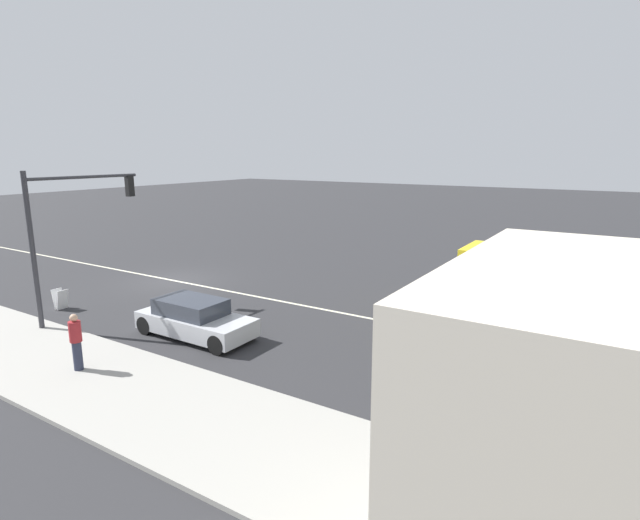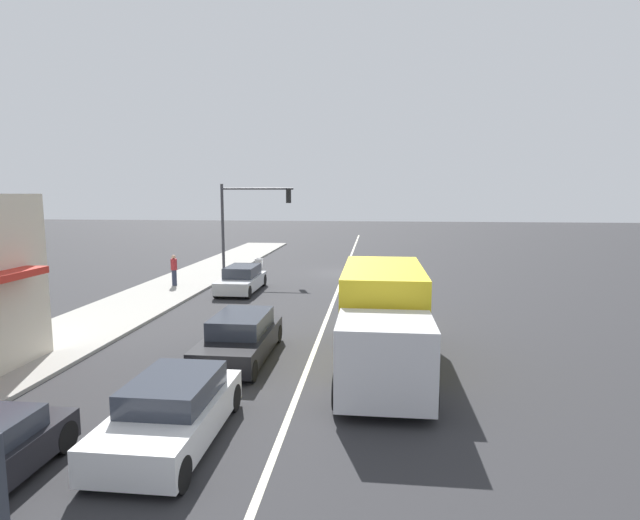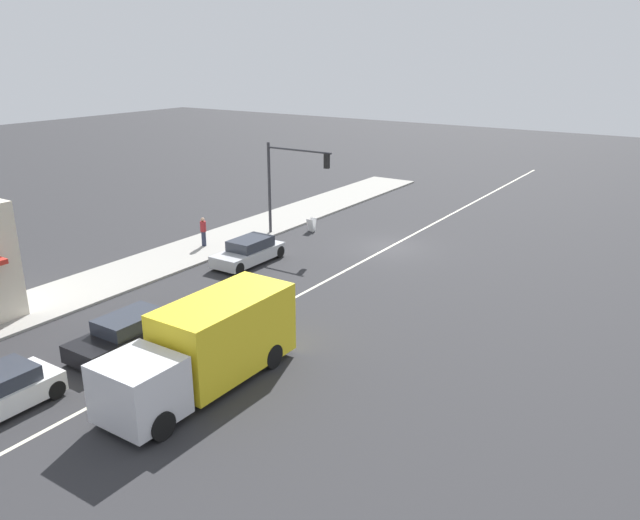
% 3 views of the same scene
% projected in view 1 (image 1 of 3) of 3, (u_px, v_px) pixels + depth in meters
% --- Properties ---
extents(ground_plane, '(160.00, 160.00, 0.00)m').
position_uv_depth(ground_plane, '(566.00, 356.00, 15.80)').
color(ground_plane, '#2B2B2D').
extents(lane_marking_center, '(0.16, 60.00, 0.01)m').
position_uv_depth(lane_marking_center, '(173.00, 280.00, 25.17)').
color(lane_marking_center, beige).
rests_on(lane_marking_center, ground).
extents(traffic_signal_main, '(4.59, 0.34, 5.60)m').
position_uv_depth(traffic_signal_main, '(68.00, 219.00, 18.44)').
color(traffic_signal_main, '#333338').
rests_on(traffic_signal_main, sidewalk_right).
extents(pedestrian, '(0.34, 0.34, 1.69)m').
position_uv_depth(pedestrian, '(76.00, 341.00, 14.38)').
color(pedestrian, '#282D42').
rests_on(pedestrian, sidewalk_right).
extents(warning_aframe_sign, '(0.45, 0.53, 0.84)m').
position_uv_depth(warning_aframe_sign, '(60.00, 299.00, 20.49)').
color(warning_aframe_sign, silver).
rests_on(warning_aframe_sign, ground).
extents(delivery_truck, '(2.44, 7.50, 2.87)m').
position_uv_depth(delivery_truck, '(562.00, 293.00, 17.58)').
color(delivery_truck, silver).
rests_on(delivery_truck, ground).
extents(sedan_silver, '(1.80, 4.31, 1.34)m').
position_uv_depth(sedan_silver, '(195.00, 319.00, 17.39)').
color(sedan_silver, '#B7BABF').
rests_on(sedan_silver, ground).
extents(suv_black, '(1.86, 4.48, 1.38)m').
position_uv_depth(suv_black, '(531.00, 356.00, 14.22)').
color(suv_black, black).
rests_on(suv_black, ground).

